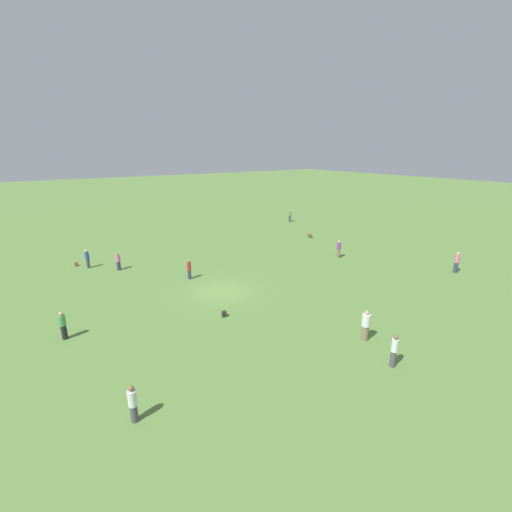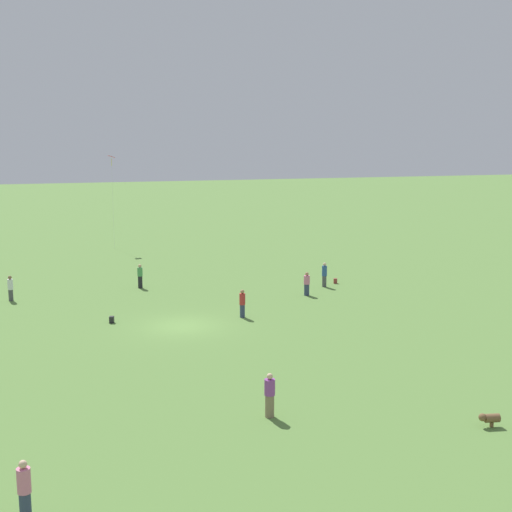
# 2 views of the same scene
# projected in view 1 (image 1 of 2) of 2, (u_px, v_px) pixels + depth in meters

# --- Properties ---
(ground_plane) EXTENTS (240.00, 240.00, 0.00)m
(ground_plane) POSITION_uv_depth(u_px,v_px,m) (221.00, 291.00, 26.40)
(ground_plane) COLOR #5B843D
(person_0) EXTENTS (0.58, 0.58, 1.74)m
(person_0) POSITION_uv_depth(u_px,v_px,m) (290.00, 216.00, 51.19)
(person_0) COLOR #4C4C51
(person_0) RESTS_ON ground_plane
(person_1) EXTENTS (0.40, 0.40, 1.69)m
(person_1) POSITION_uv_depth(u_px,v_px,m) (189.00, 269.00, 28.62)
(person_1) COLOR #333D5B
(person_1) RESTS_ON ground_plane
(person_2) EXTENTS (0.46, 0.46, 1.79)m
(person_2) POSITION_uv_depth(u_px,v_px,m) (394.00, 350.00, 17.00)
(person_2) COLOR #4C4C51
(person_2) RESTS_ON ground_plane
(person_3) EXTENTS (0.38, 0.38, 1.71)m
(person_3) POSITION_uv_depth(u_px,v_px,m) (63.00, 326.00, 19.51)
(person_3) COLOR #232328
(person_3) RESTS_ON ground_plane
(person_4) EXTENTS (0.59, 0.59, 1.77)m
(person_4) POSITION_uv_depth(u_px,v_px,m) (339.00, 249.00, 34.28)
(person_4) COLOR #847056
(person_4) RESTS_ON ground_plane
(person_5) EXTENTS (0.51, 0.51, 1.84)m
(person_5) POSITION_uv_depth(u_px,v_px,m) (366.00, 326.00, 19.40)
(person_5) COLOR #847056
(person_5) RESTS_ON ground_plane
(person_6) EXTENTS (0.54, 0.54, 1.88)m
(person_6) POSITION_uv_depth(u_px,v_px,m) (457.00, 262.00, 30.10)
(person_6) COLOR #333D5B
(person_6) RESTS_ON ground_plane
(person_7) EXTENTS (0.40, 0.40, 1.68)m
(person_7) POSITION_uv_depth(u_px,v_px,m) (133.00, 404.00, 13.55)
(person_7) COLOR #4C4C51
(person_7) RESTS_ON ground_plane
(person_8) EXTENTS (0.39, 0.39, 1.76)m
(person_8) POSITION_uv_depth(u_px,v_px,m) (87.00, 259.00, 31.27)
(person_8) COLOR #4C4C51
(person_8) RESTS_ON ground_plane
(person_9) EXTENTS (0.58, 0.58, 1.60)m
(person_9) POSITION_uv_depth(u_px,v_px,m) (118.00, 262.00, 30.78)
(person_9) COLOR #333D5B
(person_9) RESTS_ON ground_plane
(dog_0) EXTENTS (0.42, 0.82, 0.55)m
(dog_0) POSITION_uv_depth(u_px,v_px,m) (310.00, 235.00, 42.18)
(dog_0) COLOR brown
(dog_0) RESTS_ON ground_plane
(picnic_bag_0) EXTENTS (0.34, 0.32, 0.38)m
(picnic_bag_0) POSITION_uv_depth(u_px,v_px,m) (224.00, 314.00, 22.33)
(picnic_bag_0) COLOR #262628
(picnic_bag_0) RESTS_ON ground_plane
(picnic_bag_1) EXTENTS (0.28, 0.32, 0.36)m
(picnic_bag_1) POSITION_uv_depth(u_px,v_px,m) (76.00, 264.00, 31.97)
(picnic_bag_1) COLOR #933833
(picnic_bag_1) RESTS_ON ground_plane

